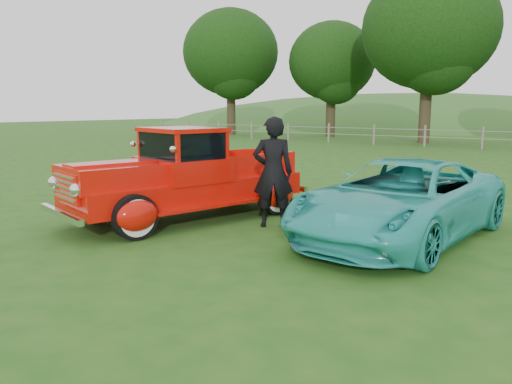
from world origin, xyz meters
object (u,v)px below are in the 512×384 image
Objects in this scene: tree_far_west at (231,53)px; man at (273,172)px; tree_near_west at (430,29)px; red_pickup at (186,178)px; teal_sedan at (401,200)px; tree_mid_west at (332,61)px.

tree_far_west is 4.96× the size of man.
tree_near_west is 25.09m from red_pickup.
tree_near_west is 1.98× the size of red_pickup.
tree_far_west is 32.03m from red_pickup.
teal_sedan is (3.95, 0.92, -0.14)m from red_pickup.
tree_far_west is 0.95× the size of tree_near_west.
teal_sedan is at bearing 155.52° from man.
tree_near_west reaches higher than red_pickup.
tree_far_west is at bearing 176.42° from tree_near_west.
man is (1.75, 0.43, 0.20)m from red_pickup.
tree_mid_west is at bearing 124.40° from teal_sedan.
red_pickup is (2.95, -24.19, -6.00)m from tree_near_west.
tree_mid_west is 1.80× the size of teal_sedan.
tree_far_west is 16.03m from tree_near_west.
man reaches higher than teal_sedan.
tree_mid_west is 8.63m from tree_near_west.
teal_sedan is (22.91, -24.26, -5.83)m from tree_far_west.
tree_mid_west is at bearing -101.59° from man.
tree_near_west reaches higher than tree_far_west.
tree_far_west reaches higher than teal_sedan.
tree_mid_west is (8.00, 2.00, -0.94)m from tree_far_west.
teal_sedan is at bearing -73.46° from tree_near_west.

